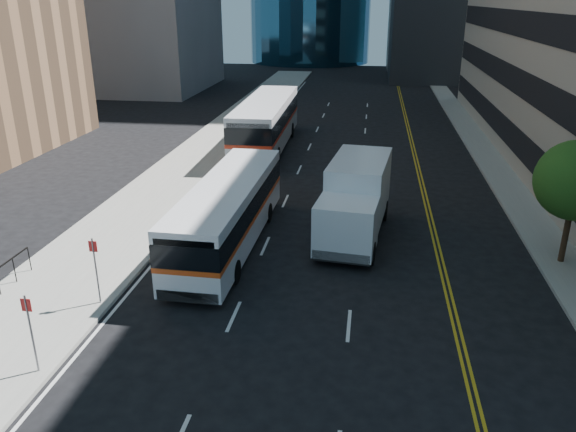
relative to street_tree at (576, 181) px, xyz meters
The scene contains 7 objects.
ground 12.58m from the street_tree, 138.37° to the right, with size 160.00×160.00×0.00m, color black.
sidewalk_west 26.11m from the street_tree, 138.92° to the left, with size 5.00×90.00×0.15m, color gray.
sidewalk_east 17.37m from the street_tree, 90.00° to the left, with size 2.00×90.00×0.15m, color gray.
street_tree is the anchor object (origin of this frame).
bus_front 14.23m from the street_tree, behind, with size 2.72×11.50×2.95m.
bus_rear 23.31m from the street_tree, 132.15° to the left, with size 3.24×13.75×3.53m.
box_truck 8.97m from the street_tree, 168.50° to the left, with size 3.28×7.44×3.45m.
Camera 1 is at (0.84, -14.47, 10.37)m, focal length 35.00 mm.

